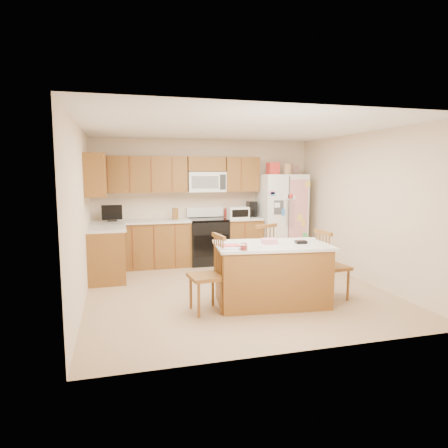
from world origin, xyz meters
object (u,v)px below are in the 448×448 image
object	(u,v)px
windsor_chair_right	(331,266)
windsor_chair_back	(259,257)
island	(272,274)
refrigerator	(281,216)
stove	(208,240)
windsor_chair_left	(208,276)

from	to	relation	value
windsor_chair_right	windsor_chair_back	bearing A→B (deg)	136.07
island	windsor_chair_back	distance (m)	0.80
island	refrigerator	bearing A→B (deg)	64.21
stove	windsor_chair_right	distance (m)	2.95
stove	windsor_chair_left	size ratio (longest dim) A/B	1.09
windsor_chair_left	windsor_chair_right	distance (m)	1.86
stove	windsor_chair_back	bearing A→B (deg)	-77.75
stove	island	xyz separation A→B (m)	(0.30, -2.68, -0.04)
refrigerator	island	xyz separation A→B (m)	(-1.27, -2.62, -0.49)
stove	windsor_chair_right	xyz separation A→B (m)	(1.23, -2.68, 0.01)
island	windsor_chair_back	xyz separation A→B (m)	(0.11, 0.79, 0.06)
windsor_chair_left	windsor_chair_back	bearing A→B (deg)	39.70
stove	island	size ratio (longest dim) A/B	0.68
windsor_chair_left	island	bearing A→B (deg)	4.50
windsor_chair_left	windsor_chair_right	xyz separation A→B (m)	(1.86, 0.07, -0.01)
windsor_chair_right	refrigerator	bearing A→B (deg)	82.60
island	windsor_chair_right	xyz separation A→B (m)	(0.93, 0.00, 0.05)
windsor_chair_back	island	bearing A→B (deg)	-97.67
windsor_chair_left	refrigerator	bearing A→B (deg)	50.76
refrigerator	island	bearing A→B (deg)	-115.79
windsor_chair_left	stove	bearing A→B (deg)	77.14
windsor_chair_back	windsor_chair_right	size ratio (longest dim) A/B	1.03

